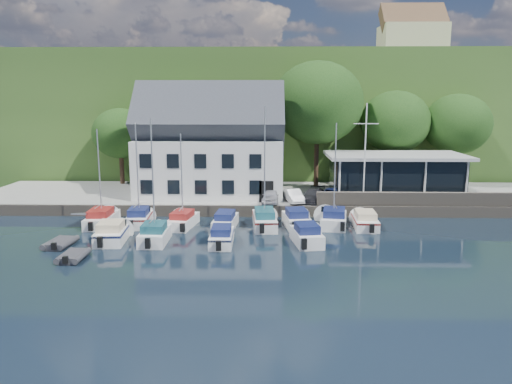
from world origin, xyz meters
TOP-DOWN VIEW (x-y plane):
  - ground at (0.00, 0.00)m, footprint 180.00×180.00m
  - quay at (0.00, 17.50)m, footprint 60.00×13.00m
  - quay_face at (0.00, 11.00)m, footprint 60.00×0.30m
  - hillside at (0.00, 62.00)m, footprint 160.00×75.00m
  - field_patch at (8.00, 70.00)m, footprint 50.00×30.00m
  - farmhouse at (22.00, 52.00)m, footprint 10.40×7.00m
  - harbor_building at (-7.00, 16.50)m, footprint 14.40×8.20m
  - club_pavilion at (11.00, 16.00)m, footprint 13.20×7.20m
  - seawall at (12.00, 11.40)m, footprint 18.00×0.50m
  - gangway at (-16.50, 9.00)m, footprint 1.20×6.00m
  - car_silver at (-1.07, 12.43)m, footprint 1.86×3.81m
  - car_white at (0.99, 12.70)m, footprint 1.97×3.78m
  - car_dgrey at (2.84, 13.11)m, footprint 2.84×4.29m
  - car_blue at (4.57, 13.60)m, footprint 2.43×3.70m
  - flagpole at (7.27, 12.11)m, footprint 2.16×0.20m
  - tree_0 at (-17.62, 22.45)m, footprint 6.12×6.12m
  - tree_1 at (-11.92, 22.64)m, footprint 7.97×7.97m
  - tree_3 at (3.90, 21.41)m, footprint 9.75×9.75m
  - tree_4 at (12.48, 22.57)m, footprint 7.50×7.50m
  - tree_5 at (19.17, 22.52)m, footprint 7.25×7.25m
  - boat_r1_0 at (-15.18, 7.74)m, footprint 2.28×6.61m
  - boat_r1_1 at (-12.05, 7.78)m, footprint 2.32×5.66m
  - boat_r1_2 at (-8.36, 7.36)m, footprint 2.73×6.12m
  - boat_r1_3 at (-4.84, 7.15)m, footprint 2.31×6.19m
  - boat_r1_4 at (-1.65, 7.43)m, footprint 2.44×7.16m
  - boat_r1_5 at (0.98, 7.59)m, footprint 2.73×5.82m
  - boat_r1_6 at (4.07, 7.85)m, footprint 3.20×6.52m
  - boat_r1_7 at (6.56, 7.54)m, footprint 2.23×6.33m
  - boat_r2_0 at (-12.87, 2.94)m, footprint 2.63×5.78m
  - boat_r2_1 at (-9.66, 2.80)m, footprint 2.09×5.63m
  - boat_r2_2 at (-4.73, 2.49)m, footprint 1.80×5.68m
  - boat_r2_3 at (1.43, 2.73)m, footprint 2.79×5.68m
  - dinghy_0 at (-16.21, 1.63)m, footprint 1.94×2.97m
  - dinghy_1 at (-14.15, -1.30)m, footprint 1.65×2.73m

SIDE VIEW (x-z plane):
  - ground at x=0.00m, z-range 0.00..0.00m
  - gangway at x=-16.50m, z-range -0.70..0.70m
  - dinghy_1 at x=-14.15m, z-range 0.00..0.64m
  - dinghy_0 at x=-16.21m, z-range 0.00..0.66m
  - quay at x=0.00m, z-range 0.00..1.00m
  - quay_face at x=0.00m, z-range 0.00..1.00m
  - boat_r2_2 at x=-4.73m, z-range 0.00..1.38m
  - boat_r1_7 at x=6.56m, z-range 0.00..1.39m
  - boat_r1_3 at x=-4.84m, z-range 0.00..1.39m
  - boat_r1_5 at x=0.98m, z-range 0.00..1.53m
  - boat_r2_3 at x=1.43m, z-range 0.00..1.54m
  - boat_r2_0 at x=-12.87m, z-range 0.00..1.56m
  - car_dgrey at x=2.84m, z-range 1.00..2.15m
  - car_blue at x=4.57m, z-range 1.00..2.18m
  - car_white at x=0.99m, z-range 1.00..2.19m
  - seawall at x=12.00m, z-range 1.00..2.20m
  - car_silver at x=-1.07m, z-range 1.00..2.25m
  - club_pavilion at x=11.00m, z-range 1.00..5.10m
  - boat_r1_2 at x=-8.36m, z-range 0.00..8.36m
  - boat_r1_0 at x=-15.18m, z-range 0.00..8.81m
  - boat_r2_1 at x=-9.66m, z-range 0.00..9.23m
  - boat_r1_1 at x=-12.05m, z-range 0.00..9.23m
  - boat_r1_6 at x=4.07m, z-range 0.00..9.27m
  - boat_r1_4 at x=-1.65m, z-range 0.00..9.53m
  - tree_0 at x=-17.62m, z-range 1.00..9.36m
  - harbor_building at x=-7.00m, z-range 1.00..9.70m
  - flagpole at x=7.27m, z-range 1.00..10.00m
  - tree_5 at x=19.17m, z-range 1.00..10.91m
  - tree_4 at x=12.48m, z-range 1.00..11.25m
  - tree_1 at x=-11.92m, z-range 1.00..11.89m
  - tree_3 at x=3.90m, z-range 1.00..14.32m
  - hillside at x=0.00m, z-range 0.00..16.00m
  - field_patch at x=8.00m, z-range 16.00..16.30m
  - farmhouse at x=22.00m, z-range 16.00..24.20m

